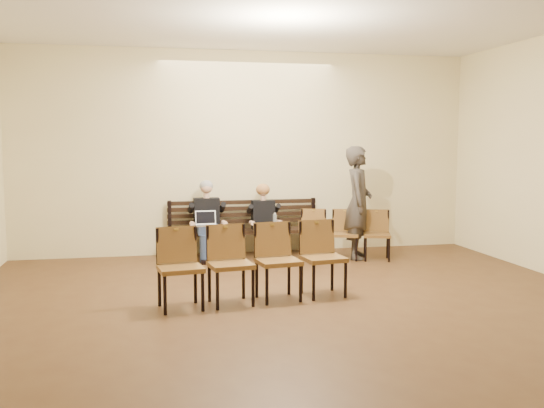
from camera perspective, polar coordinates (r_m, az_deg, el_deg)
The scene contains 11 objects.
ground at distance 6.05m, azimuth 5.68°, elevation -12.97°, with size 10.00×10.00×0.00m, color #52361C.
room_walls at distance 6.50m, azimuth 3.81°, elevation 11.05°, with size 8.02×10.01×3.51m.
bench at distance 10.38m, azimuth -2.55°, elevation -3.64°, with size 2.60×0.90×0.45m, color black.
seated_man at distance 10.12m, azimuth -6.11°, elevation -1.61°, with size 0.52×0.73×1.26m, color black, non-canonical shape.
seated_woman at distance 10.27m, azimuth -0.74°, elevation -1.92°, with size 0.47×0.65×1.10m, color black, non-canonical shape.
laptop at distance 9.89m, azimuth -6.18°, elevation -2.12°, with size 0.34×0.27×0.24m, color silver.
water_bottle at distance 10.04m, azimuth 0.27°, elevation -2.07°, with size 0.06×0.06×0.21m, color silver.
bag at distance 10.33m, azimuth -5.23°, elevation -4.20°, with size 0.38×0.26×0.28m, color black.
passerby at distance 10.15m, azimuth 8.13°, elevation 0.93°, with size 0.79×0.52×2.15m, color #38322E.
chair_row_front at distance 10.10m, azimuth 6.87°, elevation -2.87°, with size 1.48×0.45×0.83m, color brown.
chair_row_back at distance 7.38m, azimuth -1.62°, elevation -5.61°, with size 2.32×0.52×0.95m, color brown.
Camera 1 is at (-1.73, -5.46, 1.96)m, focal length 40.00 mm.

